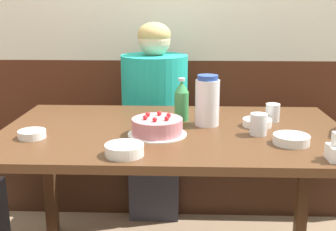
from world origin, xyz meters
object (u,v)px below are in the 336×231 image
object	(u,v)px
soju_bottle	(182,101)
glass_water_tall	(259,124)
birthday_cake	(157,127)
water_pitcher	(207,101)
bench_seat	(176,172)
bowl_soup_white	(291,139)
person_dark_striped	(155,120)
glass_tumbler_short	(273,113)
bowl_side_dish	(257,123)
bowl_sauce_shallow	(32,134)
bowl_rice_small	(124,150)

from	to	relation	value
soju_bottle	glass_water_tall	xyz separation A→B (m)	(0.33, -0.22, -0.05)
birthday_cake	water_pitcher	distance (m)	0.28
bench_seat	bowl_soup_white	bearing A→B (deg)	-65.09
water_pitcher	person_dark_striped	world-z (taller)	person_dark_striped
person_dark_striped	water_pitcher	bearing A→B (deg)	24.33
birthday_cake	person_dark_striped	bearing A→B (deg)	94.75
soju_bottle	glass_water_tall	distance (m)	0.40
bench_seat	bowl_soup_white	distance (m)	1.25
soju_bottle	glass_water_tall	bearing A→B (deg)	-33.88
bench_seat	glass_tumbler_short	bearing A→B (deg)	-55.57
birthday_cake	bowl_side_dish	xyz separation A→B (m)	(0.45, 0.15, -0.02)
bench_seat	bowl_sauce_shallow	world-z (taller)	bowl_sauce_shallow
birthday_cake	bowl_rice_small	bearing A→B (deg)	-112.26
bench_seat	person_dark_striped	world-z (taller)	person_dark_striped
person_dark_striped	soju_bottle	bearing A→B (deg)	16.81
glass_water_tall	glass_tumbler_short	xyz separation A→B (m)	(0.10, 0.22, -0.00)
soju_bottle	bowl_sauce_shallow	bearing A→B (deg)	-153.98
bowl_soup_white	birthday_cake	bearing A→B (deg)	169.39
bowl_side_dish	person_dark_striped	bearing A→B (deg)	128.58
bowl_sauce_shallow	glass_tumbler_short	distance (m)	1.09
bowl_rice_small	bowl_sauce_shallow	world-z (taller)	bowl_rice_small
soju_bottle	bowl_soup_white	distance (m)	0.56
bowl_side_dish	birthday_cake	bearing A→B (deg)	-161.47
water_pitcher	glass_tumbler_short	xyz separation A→B (m)	(0.31, 0.07, -0.07)
bench_seat	glass_water_tall	distance (m)	1.13
bench_seat	bowl_rice_small	xyz separation A→B (m)	(-0.17, -1.17, 0.56)
bench_seat	bowl_side_dish	distance (m)	1.02
birthday_cake	person_dark_striped	size ratio (longest dim) A/B	0.21
water_pitcher	soju_bottle	size ratio (longest dim) A/B	1.13
bowl_soup_white	bowl_side_dish	xyz separation A→B (m)	(-0.09, 0.25, -0.00)
water_pitcher	glass_tumbler_short	bearing A→B (deg)	13.24
glass_tumbler_short	person_dark_striped	distance (m)	0.84
bowl_soup_white	bowl_rice_small	bearing A→B (deg)	-166.53
water_pitcher	person_dark_striped	size ratio (longest dim) A/B	0.19
bowl_rice_small	person_dark_striped	world-z (taller)	person_dark_striped
bench_seat	soju_bottle	distance (m)	0.93
soju_bottle	bowl_sauce_shallow	distance (m)	0.69
glass_water_tall	person_dark_striped	world-z (taller)	person_dark_striped
water_pitcher	bowl_side_dish	xyz separation A→B (m)	(0.23, -0.01, -0.10)
bench_seat	soju_bottle	bearing A→B (deg)	-87.17
bowl_sauce_shallow	soju_bottle	bearing A→B (deg)	26.02
bench_seat	glass_water_tall	bearing A→B (deg)	-68.03
soju_bottle	bowl_rice_small	world-z (taller)	soju_bottle
bowl_side_dish	glass_water_tall	distance (m)	0.14
soju_bottle	glass_water_tall	world-z (taller)	soju_bottle
water_pitcher	glass_tumbler_short	distance (m)	0.33
water_pitcher	bowl_soup_white	bearing A→B (deg)	-39.48
bowl_side_dish	glass_water_tall	xyz separation A→B (m)	(-0.02, -0.13, 0.03)
water_pitcher	bowl_soup_white	distance (m)	0.43
glass_water_tall	glass_tumbler_short	size ratio (longest dim) A/B	1.08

